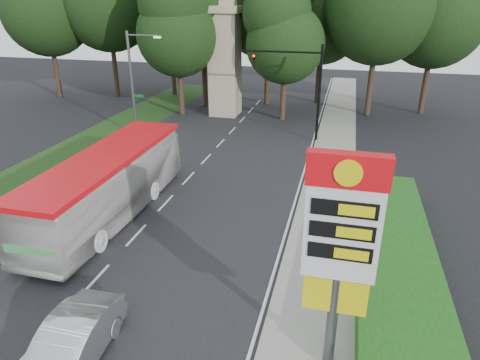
% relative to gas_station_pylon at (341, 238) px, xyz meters
% --- Properties ---
extents(ground, '(120.00, 120.00, 0.00)m').
position_rel_gas_station_pylon_xyz_m(ground, '(-9.20, -1.99, -4.45)').
color(ground, black).
rests_on(ground, ground).
extents(road_surface, '(14.00, 80.00, 0.02)m').
position_rel_gas_station_pylon_xyz_m(road_surface, '(-9.20, 10.01, -4.44)').
color(road_surface, black).
rests_on(road_surface, ground).
extents(sidewalk_right, '(3.00, 80.00, 0.12)m').
position_rel_gas_station_pylon_xyz_m(sidewalk_right, '(-0.70, 10.01, -4.39)').
color(sidewalk_right, gray).
rests_on(sidewalk_right, ground).
extents(grass_verge_left, '(5.00, 50.00, 0.02)m').
position_rel_gas_station_pylon_xyz_m(grass_verge_left, '(-18.70, 16.01, -4.44)').
color(grass_verge_left, '#193814').
rests_on(grass_verge_left, ground).
extents(hedge, '(3.00, 14.00, 1.20)m').
position_rel_gas_station_pylon_xyz_m(hedge, '(2.30, 6.01, -3.85)').
color(hedge, '#154F15').
rests_on(hedge, ground).
extents(gas_station_pylon, '(2.10, 0.45, 6.85)m').
position_rel_gas_station_pylon_xyz_m(gas_station_pylon, '(0.00, 0.00, 0.00)').
color(gas_station_pylon, '#59595E').
rests_on(gas_station_pylon, ground).
extents(traffic_signal_mast, '(6.10, 0.35, 7.20)m').
position_rel_gas_station_pylon_xyz_m(traffic_signal_mast, '(-3.52, 22.00, 0.22)').
color(traffic_signal_mast, black).
rests_on(traffic_signal_mast, ground).
extents(streetlight_signs, '(2.75, 0.98, 8.00)m').
position_rel_gas_station_pylon_xyz_m(streetlight_signs, '(-16.19, 20.01, -0.01)').
color(streetlight_signs, '#59595E').
rests_on(streetlight_signs, ground).
extents(monument, '(3.00, 3.00, 10.05)m').
position_rel_gas_station_pylon_xyz_m(monument, '(-11.20, 28.01, 0.66)').
color(monument, tan).
rests_on(monument, ground).
extents(tree_east_near, '(8.12, 8.12, 15.95)m').
position_rel_gas_station_pylon_xyz_m(tree_east_near, '(-3.20, 35.01, 5.23)').
color(tree_east_near, '#2D2116').
rests_on(tree_east_near, ground).
extents(tree_monument_left, '(7.28, 7.28, 14.30)m').
position_rel_gas_station_pylon_xyz_m(tree_monument_left, '(-15.20, 27.01, 4.23)').
color(tree_monument_left, '#2D2116').
rests_on(tree_monument_left, ground).
extents(tree_monument_right, '(6.72, 6.72, 13.20)m').
position_rel_gas_station_pylon_xyz_m(tree_monument_right, '(-5.70, 27.51, 3.56)').
color(tree_monument_right, '#2D2116').
rests_on(tree_monument_right, ground).
extents(transit_bus, '(2.94, 11.91, 3.31)m').
position_rel_gas_station_pylon_xyz_m(transit_bus, '(-11.30, 7.05, -2.79)').
color(transit_bus, silver).
rests_on(transit_bus, ground).
extents(sedan_silver, '(1.91, 4.72, 1.52)m').
position_rel_gas_station_pylon_xyz_m(sedan_silver, '(-7.52, -2.03, -3.69)').
color(sedan_silver, '#B4B7BC').
rests_on(sedan_silver, ground).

